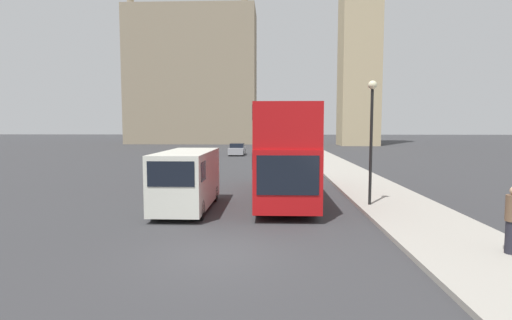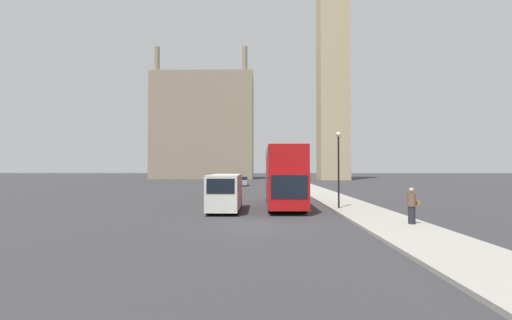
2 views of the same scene
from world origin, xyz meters
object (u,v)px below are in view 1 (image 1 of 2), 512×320
red_double_decker_bus (283,148)px  street_lamp (372,122)px  white_van (187,179)px  parked_sedan (237,150)px

red_double_decker_bus → street_lamp: street_lamp is taller
red_double_decker_bus → white_van: 5.13m
red_double_decker_bus → street_lamp: bearing=-33.4°
red_double_decker_bus → street_lamp: 4.41m
white_van → parked_sedan: 30.91m
red_double_decker_bus → white_van: bearing=-143.2°
white_van → red_double_decker_bus: bearing=36.8°
red_double_decker_bus → parked_sedan: (-4.63, 27.90, -1.76)m
street_lamp → parked_sedan: (-8.18, 30.23, -2.93)m
street_lamp → parked_sedan: bearing=105.1°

